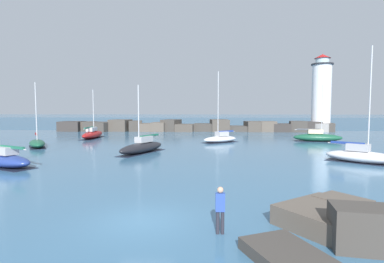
{
  "coord_description": "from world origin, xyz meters",
  "views": [
    {
      "loc": [
        2.65,
        -12.31,
        4.73
      ],
      "look_at": [
        1.02,
        24.28,
        2.08
      ],
      "focal_mm": 28.0,
      "sensor_mm": 36.0,
      "label": 1
    }
  ],
  "objects_px": {
    "sailboat_moored_0": "(220,138)",
    "sailboat_moored_4": "(93,134)",
    "sailboat_moored_6": "(4,159)",
    "person_on_rocks": "(220,207)",
    "sailboat_moored_3": "(317,137)",
    "sailboat_moored_1": "(142,147)",
    "sailboat_moored_5": "(37,143)",
    "lighthouse": "(321,97)",
    "sailboat_moored_2": "(361,155)"
  },
  "relations": [
    {
      "from": "sailboat_moored_5",
      "to": "lighthouse",
      "type": "bearing_deg",
      "value": 32.9
    },
    {
      "from": "sailboat_moored_2",
      "to": "sailboat_moored_3",
      "type": "xyz_separation_m",
      "value": [
        2.75,
        18.07,
        0.06
      ]
    },
    {
      "from": "sailboat_moored_3",
      "to": "sailboat_moored_5",
      "type": "xyz_separation_m",
      "value": [
        -38.06,
        -8.63,
        -0.17
      ]
    },
    {
      "from": "person_on_rocks",
      "to": "sailboat_moored_3",
      "type": "bearing_deg",
      "value": 64.65
    },
    {
      "from": "sailboat_moored_0",
      "to": "sailboat_moored_3",
      "type": "relative_size",
      "value": 1.02
    },
    {
      "from": "sailboat_moored_1",
      "to": "sailboat_moored_2",
      "type": "height_order",
      "value": "sailboat_moored_2"
    },
    {
      "from": "sailboat_moored_1",
      "to": "sailboat_moored_6",
      "type": "bearing_deg",
      "value": -138.67
    },
    {
      "from": "sailboat_moored_3",
      "to": "person_on_rocks",
      "type": "bearing_deg",
      "value": -115.35
    },
    {
      "from": "sailboat_moored_0",
      "to": "sailboat_moored_5",
      "type": "relative_size",
      "value": 1.25
    },
    {
      "from": "sailboat_moored_2",
      "to": "sailboat_moored_6",
      "type": "relative_size",
      "value": 1.07
    },
    {
      "from": "lighthouse",
      "to": "sailboat_moored_5",
      "type": "relative_size",
      "value": 2.06
    },
    {
      "from": "sailboat_moored_4",
      "to": "sailboat_moored_5",
      "type": "bearing_deg",
      "value": -101.74
    },
    {
      "from": "sailboat_moored_0",
      "to": "sailboat_moored_1",
      "type": "relative_size",
      "value": 1.35
    },
    {
      "from": "lighthouse",
      "to": "sailboat_moored_1",
      "type": "distance_m",
      "value": 47.67
    },
    {
      "from": "sailboat_moored_4",
      "to": "sailboat_moored_5",
      "type": "distance_m",
      "value": 12.37
    },
    {
      "from": "sailboat_moored_1",
      "to": "sailboat_moored_4",
      "type": "distance_m",
      "value": 20.21
    },
    {
      "from": "sailboat_moored_4",
      "to": "person_on_rocks",
      "type": "height_order",
      "value": "sailboat_moored_4"
    },
    {
      "from": "lighthouse",
      "to": "sailboat_moored_2",
      "type": "xyz_separation_m",
      "value": [
        -11.3,
        -39.59,
        -6.8
      ]
    },
    {
      "from": "sailboat_moored_0",
      "to": "sailboat_moored_5",
      "type": "height_order",
      "value": "sailboat_moored_0"
    },
    {
      "from": "sailboat_moored_2",
      "to": "sailboat_moored_6",
      "type": "height_order",
      "value": "sailboat_moored_2"
    },
    {
      "from": "lighthouse",
      "to": "sailboat_moored_2",
      "type": "relative_size",
      "value": 1.63
    },
    {
      "from": "sailboat_moored_3",
      "to": "sailboat_moored_4",
      "type": "distance_m",
      "value": 35.71
    },
    {
      "from": "sailboat_moored_1",
      "to": "person_on_rocks",
      "type": "height_order",
      "value": "sailboat_moored_1"
    },
    {
      "from": "sailboat_moored_6",
      "to": "lighthouse",
      "type": "bearing_deg",
      "value": 45.67
    },
    {
      "from": "sailboat_moored_3",
      "to": "sailboat_moored_1",
      "type": "bearing_deg",
      "value": -151.43
    },
    {
      "from": "lighthouse",
      "to": "sailboat_moored_2",
      "type": "height_order",
      "value": "lighthouse"
    },
    {
      "from": "sailboat_moored_5",
      "to": "sailboat_moored_1",
      "type": "bearing_deg",
      "value": -16.61
    },
    {
      "from": "sailboat_moored_0",
      "to": "sailboat_moored_5",
      "type": "bearing_deg",
      "value": -163.83
    },
    {
      "from": "sailboat_moored_4",
      "to": "sailboat_moored_2",
      "type": "bearing_deg",
      "value": -33.3
    },
    {
      "from": "sailboat_moored_0",
      "to": "sailboat_moored_1",
      "type": "xyz_separation_m",
      "value": [
        -9.15,
        -11.09,
        0.08
      ]
    },
    {
      "from": "sailboat_moored_1",
      "to": "person_on_rocks",
      "type": "relative_size",
      "value": 4.14
    },
    {
      "from": "sailboat_moored_1",
      "to": "sailboat_moored_5",
      "type": "xyz_separation_m",
      "value": [
        -14.35,
        4.28,
        -0.15
      ]
    },
    {
      "from": "sailboat_moored_3",
      "to": "sailboat_moored_5",
      "type": "bearing_deg",
      "value": -167.22
    },
    {
      "from": "sailboat_moored_4",
      "to": "person_on_rocks",
      "type": "distance_m",
      "value": 42.36
    },
    {
      "from": "sailboat_moored_0",
      "to": "sailboat_moored_6",
      "type": "xyz_separation_m",
      "value": [
        -18.93,
        -19.7,
        0.05
      ]
    },
    {
      "from": "sailboat_moored_0",
      "to": "sailboat_moored_1",
      "type": "height_order",
      "value": "sailboat_moored_0"
    },
    {
      "from": "sailboat_moored_0",
      "to": "sailboat_moored_4",
      "type": "bearing_deg",
      "value": 165.84
    },
    {
      "from": "sailboat_moored_0",
      "to": "sailboat_moored_3",
      "type": "height_order",
      "value": "sailboat_moored_0"
    },
    {
      "from": "lighthouse",
      "to": "person_on_rocks",
      "type": "bearing_deg",
      "value": -113.95
    },
    {
      "from": "sailboat_moored_0",
      "to": "sailboat_moored_4",
      "type": "distance_m",
      "value": 21.64
    },
    {
      "from": "sailboat_moored_4",
      "to": "sailboat_moored_5",
      "type": "xyz_separation_m",
      "value": [
        -2.52,
        -12.11,
        -0.18
      ]
    },
    {
      "from": "sailboat_moored_3",
      "to": "lighthouse",
      "type": "bearing_deg",
      "value": 68.33
    },
    {
      "from": "lighthouse",
      "to": "sailboat_moored_4",
      "type": "distance_m",
      "value": 48.12
    },
    {
      "from": "sailboat_moored_0",
      "to": "sailboat_moored_4",
      "type": "relative_size",
      "value": 1.24
    },
    {
      "from": "sailboat_moored_2",
      "to": "person_on_rocks",
      "type": "relative_size",
      "value": 5.63
    },
    {
      "from": "sailboat_moored_3",
      "to": "sailboat_moored_6",
      "type": "height_order",
      "value": "sailboat_moored_3"
    },
    {
      "from": "sailboat_moored_2",
      "to": "sailboat_moored_5",
      "type": "distance_m",
      "value": 36.55
    },
    {
      "from": "sailboat_moored_3",
      "to": "person_on_rocks",
      "type": "height_order",
      "value": "sailboat_moored_3"
    },
    {
      "from": "sailboat_moored_0",
      "to": "sailboat_moored_3",
      "type": "xyz_separation_m",
      "value": [
        14.56,
        1.82,
        0.11
      ]
    },
    {
      "from": "sailboat_moored_2",
      "to": "sailboat_moored_6",
      "type": "xyz_separation_m",
      "value": [
        -30.74,
        -3.45,
        0.0
      ]
    }
  ]
}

